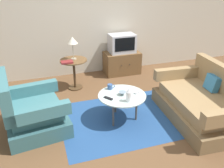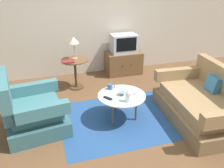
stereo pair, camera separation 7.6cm
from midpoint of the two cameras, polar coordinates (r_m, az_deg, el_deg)
The scene contains 16 objects.
ground_plane at distance 3.99m, azimuth 3.54°, elevation -8.95°, with size 16.00×16.00×0.00m, color brown.
back_wall at distance 5.58m, azimuth -4.50°, elevation 16.16°, with size 9.00×0.12×2.70m, color #BCB29E.
area_rug at distance 4.04m, azimuth 2.79°, elevation -8.36°, with size 2.01×1.58×0.00m, color navy.
armchair at distance 3.83m, azimuth -18.27°, elevation -6.43°, with size 1.00×1.04×0.95m.
couch at distance 4.19m, azimuth 21.64°, elevation -4.53°, with size 1.09×1.70×0.86m.
coffee_table at distance 3.83m, azimuth 2.92°, elevation -3.19°, with size 0.77×0.77×0.46m.
side_table at distance 4.94m, azimuth -8.43°, elevation 3.95°, with size 0.55×0.55×0.63m.
tv_stand at distance 5.72m, azimuth 3.14°, elevation 5.13°, with size 0.83×0.51×0.52m.
television at distance 5.59m, azimuth 3.21°, elevation 9.73°, with size 0.59×0.40×0.42m.
table_lamp at distance 4.80m, azimuth -8.76°, elevation 10.19°, with size 0.21×0.21×0.46m.
vase at distance 3.59m, azimuth 4.60°, elevation -2.71°, with size 0.09×0.09×0.22m.
mug at distance 3.98m, azimuth 0.10°, elevation -0.65°, with size 0.13×0.08×0.09m.
bowl at distance 3.80m, azimuth 3.03°, elevation -2.28°, with size 0.12×0.12×0.06m.
tv_remote_dark at distance 3.70m, azimuth -0.42°, elevation -3.40°, with size 0.12×0.15×0.02m.
tv_remote_silver at distance 3.90m, azimuth 6.71°, elevation -1.93°, with size 0.17×0.13×0.02m.
book at distance 4.73m, azimuth -10.08°, elevation 5.29°, with size 0.23×0.16×0.03m.
Camera 2 is at (-1.14, -3.08, 2.26)m, focal length 38.05 mm.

